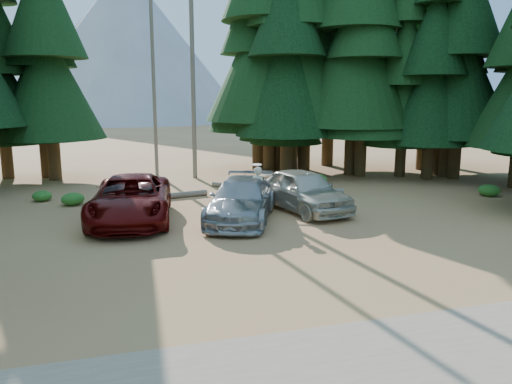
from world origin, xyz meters
TOP-DOWN VIEW (x-y plane):
  - ground at (0.00, 0.00)m, footprint 160.00×160.00m
  - gravel_strip at (0.00, -6.50)m, footprint 26.00×3.50m
  - forest_belt_north at (0.00, 15.00)m, footprint 36.00×7.00m
  - snag_front at (0.80, 14.50)m, footprint 0.24×0.24m
  - snag_back at (-1.20, 16.00)m, footprint 0.20×0.20m
  - mountain_peak at (-2.59, 88.23)m, footprint 48.00×50.00m
  - red_pickup at (-3.06, 5.19)m, footprint 3.54×6.37m
  - silver_minivan_center at (0.89, 4.20)m, footprint 4.10×5.77m
  - silver_minivan_right at (3.67, 5.03)m, footprint 2.93×5.24m
  - frisbee_player at (1.57, 4.50)m, footprint 0.71×0.55m
  - log_left at (-1.34, 8.91)m, footprint 3.72×1.01m
  - log_mid at (2.32, 10.50)m, footprint 2.34×2.11m
  - log_right at (3.73, 7.44)m, footprint 5.65×0.41m
  - shrub_far_left at (-5.35, 8.75)m, footprint 0.96×0.96m
  - shrub_left at (-6.72, 10.00)m, footprint 0.84×0.84m
  - shrub_center_left at (-2.48, 7.66)m, footprint 1.23×1.23m
  - shrub_center_right at (3.37, 10.00)m, footprint 1.07×1.07m
  - shrub_right at (5.10, 6.95)m, footprint 1.07×1.07m
  - shrub_far_right at (6.28, 10.00)m, footprint 1.22×1.22m
  - shrub_edge_east at (13.07, 5.50)m, footprint 0.98×0.98m

SIDE VIEW (x-z plane):
  - ground at x=0.00m, z-range 0.00..0.00m
  - forest_belt_north at x=0.00m, z-range -11.00..11.00m
  - gravel_strip at x=0.00m, z-range 0.00..0.01m
  - log_mid at x=2.32m, z-range 0.00..0.24m
  - log_left at x=-1.34m, z-range 0.00..0.27m
  - log_right at x=3.73m, z-range 0.00..0.36m
  - shrub_left at x=-6.72m, z-range 0.00..0.46m
  - shrub_far_left at x=-5.35m, z-range 0.00..0.53m
  - shrub_edge_east at x=13.07m, z-range 0.00..0.54m
  - shrub_center_right at x=3.37m, z-range 0.00..0.59m
  - shrub_right at x=5.10m, z-range 0.00..0.59m
  - shrub_far_right at x=6.28m, z-range 0.00..0.67m
  - shrub_center_left at x=-2.48m, z-range 0.00..0.68m
  - silver_minivan_center at x=0.89m, z-range 0.00..1.55m
  - silver_minivan_right at x=3.67m, z-range 0.00..1.68m
  - red_pickup at x=-3.06m, z-range 0.00..1.69m
  - frisbee_player at x=1.57m, z-range 0.20..2.01m
  - snag_back at x=-1.20m, z-range 0.00..10.00m
  - snag_front at x=0.80m, z-range 0.00..12.00m
  - mountain_peak at x=-2.59m, z-range -1.29..26.71m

